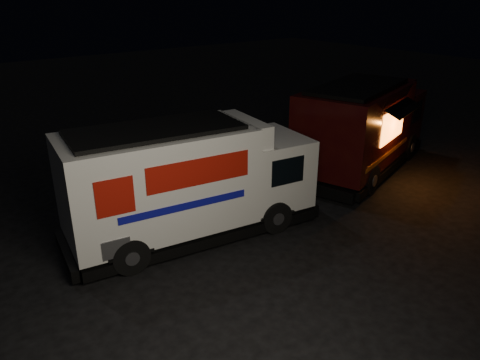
% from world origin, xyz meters
% --- Properties ---
extents(ground, '(80.00, 80.00, 0.00)m').
position_xyz_m(ground, '(0.00, 0.00, 0.00)').
color(ground, black).
rests_on(ground, ground).
extents(white_truck, '(7.44, 3.49, 3.24)m').
position_xyz_m(white_truck, '(-0.26, 2.23, 1.62)').
color(white_truck, white).
rests_on(white_truck, ground).
extents(red_truck, '(7.70, 4.64, 3.37)m').
position_xyz_m(red_truck, '(7.61, 2.64, 1.68)').
color(red_truck, black).
rests_on(red_truck, ground).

